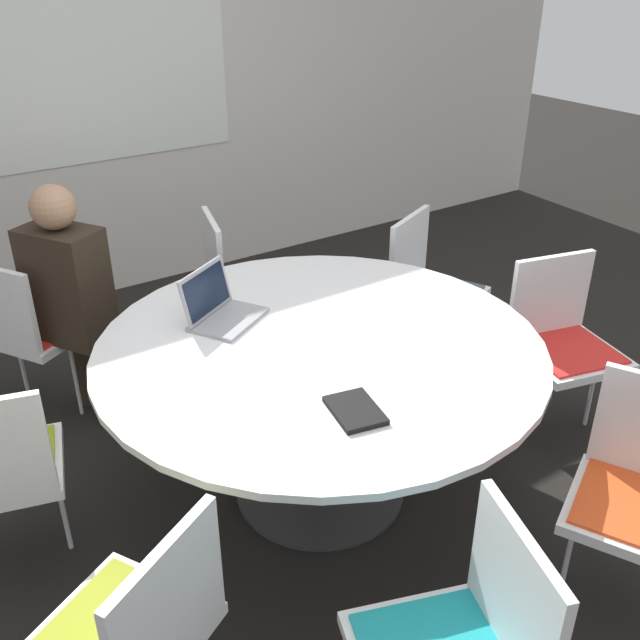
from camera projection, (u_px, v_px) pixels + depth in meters
name	position (u px, v px, depth m)	size (l,w,h in m)	color
ground_plane	(320.00, 490.00, 3.12)	(16.00, 16.00, 0.00)	black
wall_back	(89.00, 86.00, 4.32)	(8.00, 0.07, 2.70)	silver
conference_table	(320.00, 368.00, 2.83)	(1.75, 1.75, 0.74)	#333333
chair_0	(26.00, 324.00, 3.40)	(0.59, 0.59, 0.86)	white
chair_2	(135.00, 629.00, 1.89)	(0.59, 0.58, 0.86)	white
chair_5	(562.00, 335.00, 3.31)	(0.53, 0.51, 0.86)	white
chair_6	(429.00, 281.00, 3.83)	(0.57, 0.56, 0.86)	white
chair_7	(238.00, 276.00, 3.89)	(0.52, 0.54, 0.86)	white
person_0	(70.00, 289.00, 3.29)	(0.37, 0.42, 1.21)	#2D2319
laptop	(219.00, 307.00, 2.92)	(0.38, 0.36, 0.21)	#99999E
spiral_notebook	(355.00, 410.00, 2.35)	(0.19, 0.24, 0.02)	black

